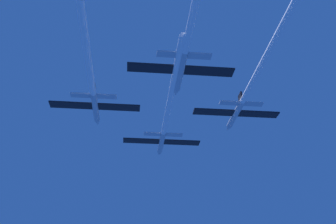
% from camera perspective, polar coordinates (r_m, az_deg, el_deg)
% --- Properties ---
extents(jet_lead, '(17.38, 45.52, 2.88)m').
position_cam_1_polar(jet_lead, '(77.84, -0.30, -1.15)').
color(jet_lead, '#B2BAC6').
extents(jet_left_wing, '(17.38, 44.52, 2.88)m').
position_cam_1_polar(jet_left_wing, '(67.11, -11.36, 5.24)').
color(jet_left_wing, '#B2BAC6').
extents(jet_right_wing, '(17.38, 44.39, 2.88)m').
position_cam_1_polar(jet_right_wing, '(70.03, 12.17, 3.88)').
color(jet_right_wing, '#B2BAC6').
extents(jet_slot, '(17.38, 41.78, 2.88)m').
position_cam_1_polar(jet_slot, '(55.40, 3.16, 11.77)').
color(jet_slot, '#B2BAC6').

